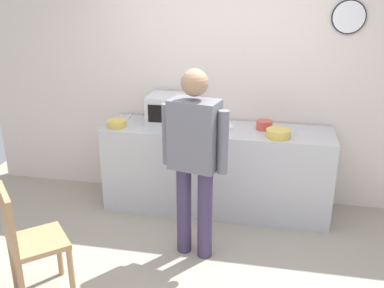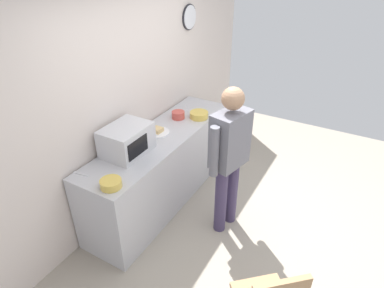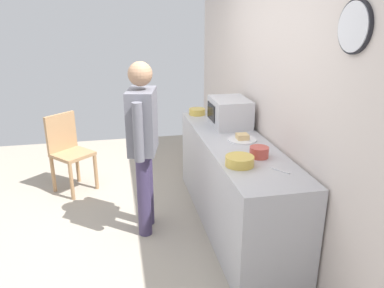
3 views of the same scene
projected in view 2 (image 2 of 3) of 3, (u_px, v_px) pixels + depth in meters
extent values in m
plane|color=#9E9384|center=(254.00, 231.00, 3.68)|extent=(6.00, 6.00, 0.00)
cube|color=silver|center=(132.00, 97.00, 3.70)|extent=(5.40, 0.10, 2.60)
cylinder|color=white|center=(189.00, 17.00, 4.22)|extent=(0.30, 0.03, 0.30)
cylinder|color=black|center=(189.00, 17.00, 4.22)|extent=(0.32, 0.02, 0.32)
cube|color=#B7B7BC|center=(163.00, 167.00, 3.98)|extent=(2.33, 0.62, 0.90)
cube|color=silver|center=(127.00, 140.00, 3.35)|extent=(0.50, 0.38, 0.30)
cube|color=black|center=(138.00, 147.00, 3.22)|extent=(0.30, 0.01, 0.18)
cylinder|color=white|center=(157.00, 132.00, 3.79)|extent=(0.28, 0.28, 0.01)
cube|color=#DDBA7B|center=(157.00, 130.00, 3.77)|extent=(0.11, 0.11, 0.05)
cylinder|color=gold|center=(111.00, 184.00, 2.90)|extent=(0.20, 0.20, 0.07)
cylinder|color=#C64C42|center=(178.00, 115.00, 4.10)|extent=(0.16, 0.16, 0.09)
cylinder|color=gold|center=(199.00, 115.00, 4.12)|extent=(0.23, 0.23, 0.08)
cube|color=silver|center=(81.00, 174.00, 3.08)|extent=(0.05, 0.17, 0.01)
cube|color=silver|center=(187.00, 108.00, 4.38)|extent=(0.15, 0.11, 0.01)
cylinder|color=#3D3355|center=(232.00, 191.00, 3.64)|extent=(0.13, 0.13, 0.83)
cylinder|color=#3D3355|center=(221.00, 200.00, 3.51)|extent=(0.13, 0.13, 0.83)
cube|color=slate|center=(230.00, 139.00, 3.21)|extent=(0.44, 0.32, 0.59)
cylinder|color=slate|center=(244.00, 133.00, 3.38)|extent=(0.09, 0.09, 0.53)
cylinder|color=slate|center=(214.00, 152.00, 3.07)|extent=(0.09, 0.09, 0.53)
sphere|color=#A37A5B|center=(233.00, 99.00, 2.99)|extent=(0.22, 0.22, 0.22)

